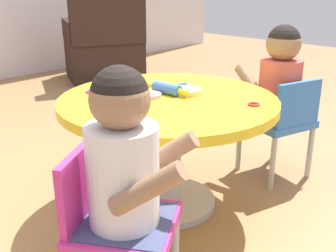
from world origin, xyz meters
TOP-DOWN VIEW (x-y plane):
  - ground_plane at (0.00, 0.00)m, footprint 10.00×10.00m
  - craft_table at (0.00, 0.00)m, footprint 0.94×0.94m
  - child_chair_left at (-0.57, -0.31)m, footprint 0.41×0.41m
  - seated_child_left at (-0.55, -0.34)m, footprint 0.41×0.44m
  - child_chair_right at (0.61, -0.23)m, footprint 0.38×0.38m
  - seated_child_right at (0.62, -0.19)m, footprint 0.36×0.41m
  - armchair_dark at (1.38, 2.15)m, footprint 0.95×0.96m
  - rolling_pin at (0.04, 0.04)m, footprint 0.06×0.23m
  - craft_scissors at (0.02, 0.21)m, footprint 0.11×0.14m
  - playdough_blob_0 at (0.10, -0.01)m, footprint 0.14×0.14m
  - playdough_blob_1 at (-0.05, 0.06)m, footprint 0.10×0.10m
  - cookie_cutter_0 at (-0.17, 0.31)m, footprint 0.05×0.05m
  - cookie_cutter_1 at (0.20, 0.08)m, footprint 0.06×0.06m
  - cookie_cutter_2 at (0.15, -0.33)m, footprint 0.05×0.05m
  - cookie_cutter_3 at (-0.34, 0.05)m, footprint 0.05×0.05m

SIDE VIEW (x-z plane):
  - ground_plane at x=0.00m, z-range 0.00..0.00m
  - child_chair_left at x=-0.57m, z-range 0.04..0.57m
  - child_chair_right at x=0.61m, z-range 0.04..0.57m
  - armchair_dark at x=1.38m, z-range -0.12..0.73m
  - craft_table at x=0.00m, z-range 0.14..0.66m
  - craft_scissors at x=0.02m, z-range 0.52..0.52m
  - cookie_cutter_0 at x=-0.17m, z-range 0.52..0.53m
  - cookie_cutter_1 at x=0.20m, z-range 0.52..0.53m
  - cookie_cutter_2 at x=0.15m, z-range 0.52..0.53m
  - cookie_cutter_3 at x=-0.34m, z-range 0.52..0.53m
  - playdough_blob_1 at x=-0.05m, z-range 0.52..0.53m
  - playdough_blob_0 at x=0.10m, z-range 0.52..0.54m
  - seated_child_left at x=-0.55m, z-range 0.28..0.79m
  - seated_child_right at x=0.62m, z-range 0.28..0.79m
  - rolling_pin at x=0.04m, z-range 0.52..0.57m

